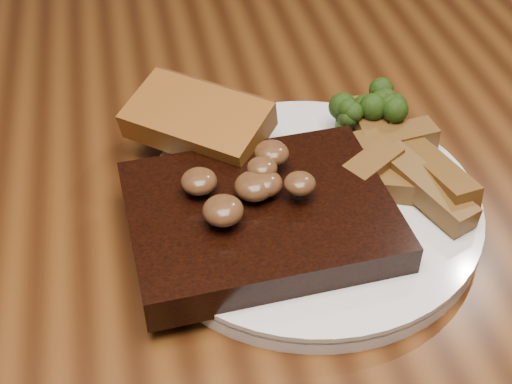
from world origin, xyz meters
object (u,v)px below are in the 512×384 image
dining_table (232,293)px  garlic_bread (199,141)px  potato_wedges (395,169)px  chair_far (297,25)px  steak (260,217)px  plate (309,209)px

dining_table → garlic_bread: (-0.01, 0.06, 0.12)m
garlic_bread → potato_wedges: (0.14, -0.06, 0.00)m
chair_far → steak: bearing=77.3°
dining_table → potato_wedges: potato_wedges is taller
chair_far → steak: 0.84m
chair_far → plate: chair_far is taller
dining_table → steak: bearing=-64.7°
dining_table → garlic_bread: size_ratio=14.76×
potato_wedges → steak: bearing=-163.9°
chair_far → plate: (-0.18, -0.73, 0.26)m
plate → potato_wedges: 0.07m
steak → garlic_bread: bearing=103.7°
steak → potato_wedges: bearing=12.8°
steak → dining_table: bearing=112.1°
plate → potato_wedges: bearing=8.8°
plate → potato_wedges: (0.07, 0.01, 0.02)m
dining_table → steak: (0.02, -0.03, 0.12)m
dining_table → potato_wedges: (0.13, -0.00, 0.12)m
chair_far → steak: (-0.23, -0.76, 0.28)m
dining_table → plate: (0.06, -0.01, 0.10)m
steak → potato_wedges: (0.11, 0.03, -0.00)m
potato_wedges → dining_table: bearing=178.8°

